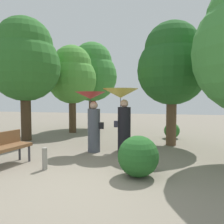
% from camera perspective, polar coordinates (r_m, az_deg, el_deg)
% --- Properties ---
extents(ground_plane, '(40.00, 40.00, 0.00)m').
position_cam_1_polar(ground_plane, '(4.56, -9.79, -18.17)').
color(ground_plane, gray).
extents(person_left, '(0.97, 0.97, 1.88)m').
position_cam_1_polar(person_left, '(7.03, -5.03, -0.09)').
color(person_left, '#474C56').
rests_on(person_left, ground).
extents(person_right, '(1.11, 1.11, 1.98)m').
position_cam_1_polar(person_right, '(6.97, 2.56, 1.19)').
color(person_right, black).
rests_on(person_right, ground).
extents(park_bench, '(0.76, 1.56, 0.83)m').
position_cam_1_polar(park_bench, '(6.12, -26.49, -7.87)').
color(park_bench, '#38383D').
rests_on(park_bench, ground).
extents(tree_near_left, '(2.71, 2.71, 4.71)m').
position_cam_1_polar(tree_near_left, '(12.49, -5.07, 10.08)').
color(tree_near_left, brown).
rests_on(tree_near_left, ground).
extents(tree_mid_left, '(2.34, 2.34, 4.21)m').
position_cam_1_polar(tree_mid_left, '(11.10, -10.11, 9.25)').
color(tree_mid_left, '#4C3823').
rests_on(tree_mid_left, ground).
extents(tree_mid_right, '(2.45, 2.45, 4.36)m').
position_cam_1_polar(tree_mid_right, '(8.31, 15.04, 11.75)').
color(tree_mid_right, brown).
rests_on(tree_mid_right, ground).
extents(tree_far_back, '(2.75, 2.75, 4.81)m').
position_cam_1_polar(tree_far_back, '(9.59, -21.31, 12.27)').
color(tree_far_back, '#42301E').
rests_on(tree_far_back, ground).
extents(bush_path_left, '(0.88, 0.88, 0.88)m').
position_cam_1_polar(bush_path_left, '(4.92, 6.67, -11.10)').
color(bush_path_left, '#235B23').
rests_on(bush_path_left, ground).
extents(bush_path_right, '(0.64, 0.64, 0.64)m').
position_cam_1_polar(bush_path_right, '(9.75, 14.97, -4.58)').
color(bush_path_right, '#2D6B28').
rests_on(bush_path_right, ground).
extents(path_marker_post, '(0.12, 0.12, 0.52)m').
position_cam_1_polar(path_marker_post, '(5.61, -16.71, -11.30)').
color(path_marker_post, gray).
rests_on(path_marker_post, ground).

